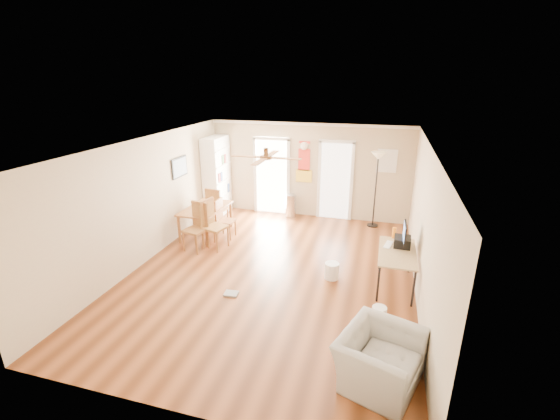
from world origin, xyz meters
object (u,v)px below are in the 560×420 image
(torchiere_lamp, at_px, (375,190))
(dining_chair_right_b, at_px, (215,225))
(dining_table, at_px, (206,221))
(bookshelf, at_px, (217,176))
(wastebasket_b, at_px, (379,314))
(trash_can, at_px, (291,206))
(computer_desk, at_px, (395,269))
(wastebasket_a, at_px, (332,271))
(dining_chair_right_a, at_px, (226,219))
(printer, at_px, (402,242))
(dining_chair_far, at_px, (218,207))
(armchair, at_px, (379,359))
(dining_chair_near, at_px, (195,228))

(torchiere_lamp, bearing_deg, dining_chair_right_b, -145.59)
(dining_table, xyz_separation_m, dining_chair_right_b, (0.55, -0.65, 0.21))
(bookshelf, height_order, wastebasket_b, bookshelf)
(trash_can, relative_size, computer_desk, 0.49)
(torchiere_lamp, relative_size, wastebasket_a, 6.09)
(dining_table, relative_size, dining_chair_right_b, 1.26)
(dining_chair_right_a, bearing_deg, wastebasket_b, -123.23)
(dining_chair_right_a, bearing_deg, wastebasket_a, -114.57)
(printer, bearing_deg, dining_chair_far, 162.61)
(computer_desk, height_order, armchair, computer_desk)
(dining_chair_right_a, height_order, printer, dining_chair_right_a)
(dining_chair_far, height_order, wastebasket_a, dining_chair_far)
(dining_chair_far, xyz_separation_m, printer, (4.56, -1.63, 0.28))
(dining_chair_far, bearing_deg, printer, 167.36)
(wastebasket_b, bearing_deg, trash_can, 120.76)
(dining_table, height_order, armchair, dining_table)
(bookshelf, xyz_separation_m, dining_table, (0.36, -1.50, -0.75))
(dining_chair_far, relative_size, torchiere_lamp, 0.53)
(dining_chair_far, xyz_separation_m, torchiere_lamp, (3.95, 1.09, 0.46))
(wastebasket_a, relative_size, armchair, 0.30)
(dining_chair_right_a, height_order, trash_can, dining_chair_right_a)
(torchiere_lamp, bearing_deg, bookshelf, -177.38)
(bookshelf, xyz_separation_m, computer_desk, (4.88, -2.79, -0.74))
(dining_table, height_order, torchiere_lamp, torchiere_lamp)
(dining_chair_far, height_order, wastebasket_b, dining_chair_far)
(bookshelf, relative_size, armchair, 2.07)
(trash_can, height_order, armchair, armchair)
(dining_table, relative_size, torchiere_lamp, 0.72)
(torchiere_lamp, height_order, wastebasket_b, torchiere_lamp)
(dining_chair_right_a, relative_size, dining_chair_near, 0.88)
(dining_chair_far, bearing_deg, dining_chair_right_a, 135.58)
(printer, bearing_deg, computer_desk, -104.61)
(dining_chair_right_a, relative_size, printer, 2.72)
(dining_chair_far, relative_size, armchair, 0.98)
(dining_chair_far, bearing_deg, bookshelf, -58.94)
(bookshelf, xyz_separation_m, dining_chair_near, (0.53, -2.38, -0.56))
(dining_chair_far, distance_m, trash_can, 2.06)
(trash_can, height_order, computer_desk, computer_desk)
(computer_desk, height_order, wastebasket_a, computer_desk)
(dining_chair_right_b, distance_m, dining_chair_far, 1.37)
(dining_chair_right_a, bearing_deg, bookshelf, 31.15)
(dining_table, height_order, dining_chair_right_b, dining_chair_right_b)
(bookshelf, bearing_deg, wastebasket_b, -33.85)
(dining_table, relative_size, dining_chair_far, 1.35)
(dining_chair_far, bearing_deg, wastebasket_a, 156.50)
(bookshelf, relative_size, computer_desk, 1.65)
(wastebasket_b, bearing_deg, armchair, -88.87)
(printer, relative_size, armchair, 0.33)
(dining_chair_right_b, relative_size, dining_chair_far, 1.08)
(dining_chair_right_a, xyz_separation_m, printer, (4.05, -0.99, 0.33))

